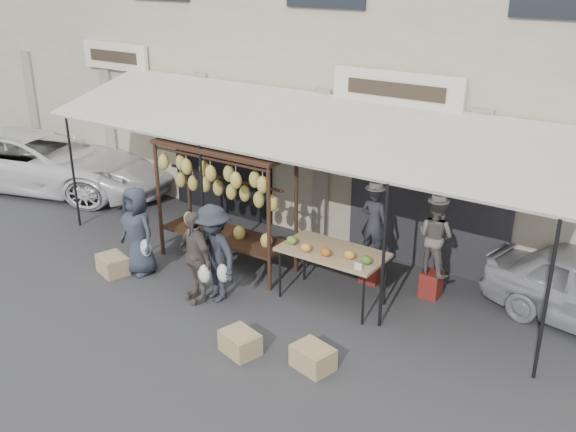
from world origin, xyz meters
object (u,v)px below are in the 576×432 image
Objects in this scene: banana_rack at (222,183)px; crate_far at (113,264)px; crate_near_b at (313,358)px; customer_right at (214,253)px; vendor_left at (374,223)px; produce_table at (332,253)px; van at (33,147)px; crate_near_a at (240,343)px; customer_left at (138,231)px; customer_mid at (195,256)px; vendor_right at (435,237)px.

banana_rack is 4.73× the size of crate_far.
customer_right is at bearing 162.96° from crate_near_b.
vendor_left is at bearing 19.55° from banana_rack.
produce_table is 0.35× the size of van.
crate_far is (-3.42, 0.67, 0.00)m from crate_near_a.
customer_left is (-1.03, -1.11, -0.77)m from banana_rack.
customer_mid is at bearing -122.71° from van.
banana_rack is at bearing 19.12° from vendor_left.
banana_rack is 1.53× the size of produce_table.
customer_mid is 0.32× the size of van.
banana_rack is 6.60m from van.
customer_left is 1.03× the size of customer_mid.
produce_table is at bearing 47.54° from customer_right.
van reaches higher than crate_far.
produce_table is at bearing -112.09° from van.
crate_far is (-5.00, -2.40, -0.92)m from vendor_right.
crate_near_a is at bearing -21.39° from customer_right.
customer_left is (-3.33, -1.01, -0.07)m from produce_table.
banana_rack is 4.86× the size of crate_near_a.
van is (-8.84, 0.81, 0.14)m from produce_table.
customer_left reaches higher than crate_near_b.
crate_near_b is (2.59, -0.54, -0.61)m from customer_mid.
crate_far is at bearing 39.02° from vendor_right.
crate_far is at bearing -134.77° from customer_left.
produce_table reaches higher than crate_near_b.
customer_left is 1.72m from customer_right.
banana_rack is 1.70m from customer_left.
crate_far reaches higher than crate_near_a.
vendor_left is 2.72m from customer_right.
vendor_right is 5.07m from customer_left.
banana_rack is 2.45m from crate_far.
vendor_left is at bearing 30.43° from crate_far.
crate_near_a is 0.97× the size of crate_far.
vendor_right reaches higher than customer_mid.
crate_near_a is (-1.58, -3.07, -0.92)m from vendor_right.
crate_far is at bearing -160.51° from produce_table.
vendor_right is at bearing 51.62° from customer_right.
banana_rack is 0.54× the size of van.
van is at bearing 14.91° from vendor_right.
crate_near_b is (1.05, 0.27, 0.00)m from crate_near_a.
vendor_right is (3.58, 0.98, -0.49)m from banana_rack.
banana_rack reaches higher than produce_table.
produce_table is 1.32× the size of vendor_left.
vendor_right is at bearing -105.30° from van.
vendor_right is 3.57m from customer_right.
vendor_left is at bearing 66.35° from customer_mid.
banana_rack is 2.72m from vendor_left.
vendor_left is 4.09m from customer_left.
vendor_right is at bearing 40.30° from produce_table.
customer_right is at bearing 49.06° from vendor_right.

